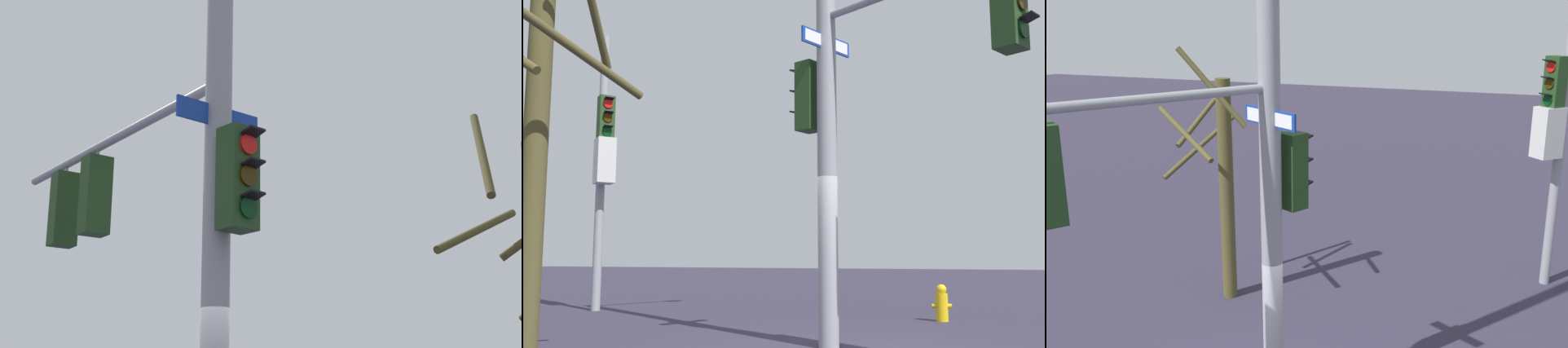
# 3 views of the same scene
# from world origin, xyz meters

# --- Properties ---
(main_signal_pole_assembly) EXTENTS (5.06, 5.09, 9.91)m
(main_signal_pole_assembly) POSITION_xyz_m (0.25, 0.16, 4.96)
(main_signal_pole_assembly) COLOR gray
(main_signal_pole_assembly) RESTS_ON ground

